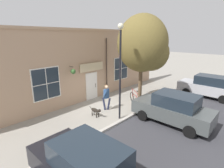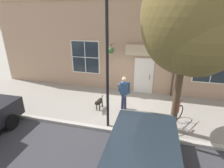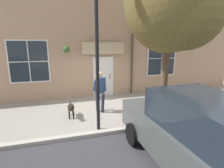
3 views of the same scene
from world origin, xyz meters
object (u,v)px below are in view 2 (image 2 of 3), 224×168
at_px(dog_on_leash, 99,102).
at_px(leaning_bicycle, 175,117).
at_px(parked_car_mid_block, 142,162).
at_px(pedestrian_walking, 124,90).
at_px(street_tree_by_curb, 191,22).
at_px(street_lamp, 107,41).

relative_size(dog_on_leash, leaning_bicycle, 0.67).
bearing_deg(parked_car_mid_block, leaning_bicycle, 161.52).
bearing_deg(pedestrian_walking, leaning_bicycle, 73.54).
xyz_separation_m(street_tree_by_curb, street_lamp, (0.24, -2.68, -0.65)).
height_order(pedestrian_walking, dog_on_leash, pedestrian_walking).
height_order(dog_on_leash, street_lamp, street_lamp).
relative_size(leaning_bicycle, parked_car_mid_block, 0.37).
bearing_deg(parked_car_mid_block, street_lamp, -147.16).
bearing_deg(parked_car_mid_block, dog_on_leash, -147.09).
bearing_deg(dog_on_leash, pedestrian_walking, 102.06).
distance_m(street_tree_by_curb, street_lamp, 2.76).
relative_size(dog_on_leash, parked_car_mid_block, 0.25).
xyz_separation_m(dog_on_leash, street_lamp, (1.23, 0.80, 3.11)).
bearing_deg(dog_on_leash, street_lamp, 33.05).
height_order(pedestrian_walking, street_tree_by_curb, street_tree_by_curb).
bearing_deg(leaning_bicycle, dog_on_leash, -97.12).
bearing_deg(street_lamp, dog_on_leash, -146.95).
xyz_separation_m(pedestrian_walking, parked_car_mid_block, (4.00, 1.24, -0.16)).
height_order(dog_on_leash, leaning_bicycle, leaning_bicycle).
bearing_deg(parked_car_mid_block, pedestrian_walking, -162.75).
xyz_separation_m(pedestrian_walking, dog_on_leash, (0.25, -1.18, -0.65)).
height_order(street_tree_by_curb, leaning_bicycle, street_tree_by_curb).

